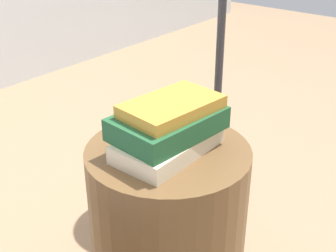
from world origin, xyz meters
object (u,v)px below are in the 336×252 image
at_px(book_forest, 168,123).
at_px(book_ochre, 172,106).
at_px(book_cream, 168,144).
at_px(side_table, 168,231).

height_order(book_forest, book_ochre, book_ochre).
bearing_deg(book_cream, side_table, 37.08).
distance_m(book_cream, book_ochre, 0.10).
height_order(book_cream, book_ochre, book_ochre).
height_order(side_table, book_forest, book_forest).
bearing_deg(book_ochre, book_forest, 140.29).
distance_m(side_table, book_ochre, 0.40).
relative_size(book_forest, book_ochre, 1.13).
xyz_separation_m(book_cream, book_ochre, (0.02, 0.00, 0.10)).
xyz_separation_m(book_cream, book_forest, (0.01, 0.01, 0.05)).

